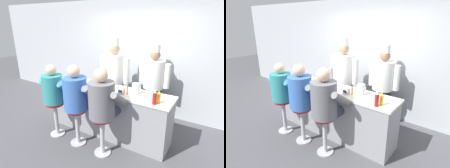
% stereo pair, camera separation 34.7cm
% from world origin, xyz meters
% --- Properties ---
extents(ground_plane, '(20.00, 20.00, 0.00)m').
position_xyz_m(ground_plane, '(0.00, 0.00, 0.00)').
color(ground_plane, '#4C4C51').
extents(wall_back, '(10.00, 0.06, 2.70)m').
position_xyz_m(wall_back, '(0.00, 1.65, 1.35)').
color(wall_back, '#B2B7BC').
rests_on(wall_back, ground_plane).
extents(diner_counter, '(2.52, 0.58, 0.97)m').
position_xyz_m(diner_counter, '(0.00, 0.29, 0.49)').
color(diner_counter, gray).
rests_on(diner_counter, ground_plane).
extents(ketchup_bottle_red, '(0.07, 0.07, 0.25)m').
position_xyz_m(ketchup_bottle_red, '(1.00, 0.07, 1.09)').
color(ketchup_bottle_red, red).
rests_on(ketchup_bottle_red, diner_counter).
extents(mustard_bottle_yellow, '(0.06, 0.06, 0.21)m').
position_xyz_m(mustard_bottle_yellow, '(1.04, 0.15, 1.07)').
color(mustard_bottle_yellow, yellow).
rests_on(mustard_bottle_yellow, diner_counter).
extents(hot_sauce_bottle_orange, '(0.03, 0.03, 0.16)m').
position_xyz_m(hot_sauce_bottle_orange, '(0.45, 0.23, 1.04)').
color(hot_sauce_bottle_orange, orange).
rests_on(hot_sauce_bottle_orange, diner_counter).
extents(water_pitcher_clear, '(0.16, 0.14, 0.19)m').
position_xyz_m(water_pitcher_clear, '(0.56, 0.34, 1.06)').
color(water_pitcher_clear, silver).
rests_on(water_pitcher_clear, diner_counter).
extents(breakfast_plate, '(0.23, 0.23, 0.05)m').
position_xyz_m(breakfast_plate, '(-0.78, 0.23, 0.98)').
color(breakfast_plate, white).
rests_on(breakfast_plate, diner_counter).
extents(cereal_bowl, '(0.14, 0.14, 0.05)m').
position_xyz_m(cereal_bowl, '(-0.44, 0.24, 1.00)').
color(cereal_bowl, '#4C7FB7').
rests_on(cereal_bowl, diner_counter).
extents(coffee_mug_white, '(0.14, 0.09, 0.10)m').
position_xyz_m(coffee_mug_white, '(-1.09, 0.19, 1.02)').
color(coffee_mug_white, white).
rests_on(coffee_mug_white, diner_counter).
extents(cup_stack_steel, '(0.10, 0.10, 0.39)m').
position_xyz_m(cup_stack_steel, '(-0.09, 0.32, 1.16)').
color(cup_stack_steel, '#B7BABF').
rests_on(cup_stack_steel, diner_counter).
extents(napkin_dispenser_chrome, '(0.13, 0.08, 0.12)m').
position_xyz_m(napkin_dispenser_chrome, '(0.35, 0.19, 1.03)').
color(napkin_dispenser_chrome, silver).
rests_on(napkin_dispenser_chrome, diner_counter).
extents(diner_seated_teal, '(0.58, 0.58, 1.45)m').
position_xyz_m(diner_seated_teal, '(-0.85, -0.27, 0.93)').
color(diner_seated_teal, '#B2B5BA').
rests_on(diner_seated_teal, ground_plane).
extents(diner_seated_blue, '(0.63, 0.62, 1.51)m').
position_xyz_m(diner_seated_blue, '(-0.29, -0.27, 0.96)').
color(diner_seated_blue, '#B2B5BA').
rests_on(diner_seated_blue, ground_plane).
extents(diner_seated_grey, '(0.65, 0.64, 1.53)m').
position_xyz_m(diner_seated_grey, '(0.26, -0.27, 0.97)').
color(diner_seated_grey, '#B2B5BA').
rests_on(diner_seated_grey, ground_plane).
extents(cook_in_whites_near, '(0.73, 0.47, 1.87)m').
position_xyz_m(cook_in_whites_near, '(-0.22, 0.90, 1.03)').
color(cook_in_whites_near, '#232328').
rests_on(cook_in_whites_near, ground_plane).
extents(cook_in_whites_far, '(0.69, 0.44, 1.76)m').
position_xyz_m(cook_in_whites_far, '(0.58, 1.21, 0.96)').
color(cook_in_whites_far, '#232328').
rests_on(cook_in_whites_far, ground_plane).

